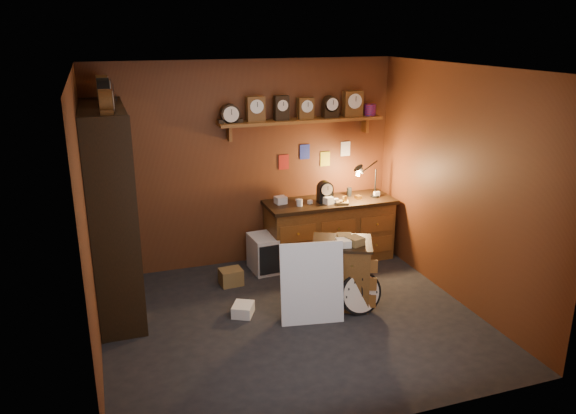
# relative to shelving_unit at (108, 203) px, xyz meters

# --- Properties ---
(floor) EXTENTS (4.00, 4.00, 0.00)m
(floor) POSITION_rel_shelving_unit_xyz_m (1.79, -0.98, -1.25)
(floor) COLOR black
(floor) RESTS_ON ground
(room_shell) EXTENTS (4.02, 3.62, 2.71)m
(room_shell) POSITION_rel_shelving_unit_xyz_m (1.84, -0.87, 0.47)
(room_shell) COLOR #5E2F16
(room_shell) RESTS_ON ground
(shelving_unit) EXTENTS (0.47, 1.60, 2.58)m
(shelving_unit) POSITION_rel_shelving_unit_xyz_m (0.00, 0.00, 0.00)
(shelving_unit) COLOR black
(shelving_unit) RESTS_ON ground
(workbench) EXTENTS (1.76, 0.66, 1.36)m
(workbench) POSITION_rel_shelving_unit_xyz_m (2.84, 0.49, -0.78)
(workbench) COLOR brown
(workbench) RESTS_ON ground
(low_cabinet) EXTENTS (0.84, 0.79, 0.85)m
(low_cabinet) POSITION_rel_shelving_unit_xyz_m (2.46, -0.76, -0.84)
(low_cabinet) COLOR brown
(low_cabinet) RESTS_ON ground
(big_round_clock) EXTENTS (0.50, 0.16, 0.50)m
(big_round_clock) POSITION_rel_shelving_unit_xyz_m (2.57, -1.05, -1.01)
(big_round_clock) COLOR black
(big_round_clock) RESTS_ON ground
(white_panel) EXTENTS (0.71, 0.30, 0.91)m
(white_panel) POSITION_rel_shelving_unit_xyz_m (1.99, -1.04, -1.25)
(white_panel) COLOR silver
(white_panel) RESTS_ON ground
(mini_fridge) EXTENTS (0.49, 0.51, 0.48)m
(mini_fridge) POSITION_rel_shelving_unit_xyz_m (1.95, 0.41, -1.01)
(mini_fridge) COLOR silver
(mini_fridge) RESTS_ON ground
(floor_box_a) EXTENTS (0.29, 0.25, 0.17)m
(floor_box_a) POSITION_rel_shelving_unit_xyz_m (0.14, -0.35, -1.17)
(floor_box_a) COLOR olive
(floor_box_a) RESTS_ON ground
(floor_box_b) EXTENTS (0.31, 0.33, 0.13)m
(floor_box_b) POSITION_rel_shelving_unit_xyz_m (1.31, -0.67, -1.19)
(floor_box_b) COLOR white
(floor_box_b) RESTS_ON ground
(floor_box_c) EXTENTS (0.29, 0.25, 0.20)m
(floor_box_c) POSITION_rel_shelving_unit_xyz_m (1.37, 0.13, -1.15)
(floor_box_c) COLOR olive
(floor_box_c) RESTS_ON ground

